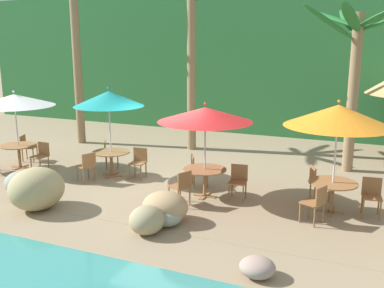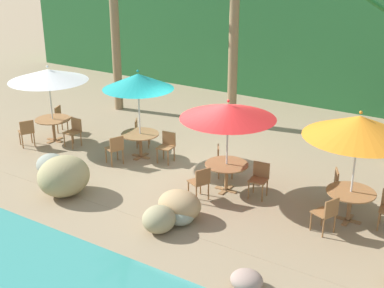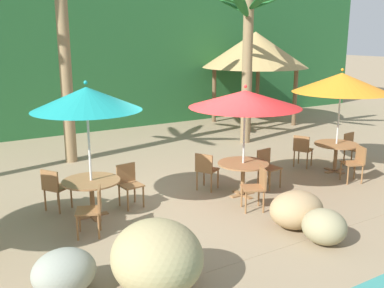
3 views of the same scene
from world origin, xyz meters
TOP-DOWN VIEW (x-y plane):
  - ground_plane at (0.00, 0.00)m, footprint 120.00×120.00m
  - terrace_deck at (0.00, 0.00)m, footprint 18.00×5.20m
  - foliage_backdrop at (0.00, 9.00)m, footprint 28.00×2.40m
  - rock_seawall at (2.97, -2.43)m, footprint 16.43×2.72m
  - umbrella_white at (-5.15, -0.11)m, footprint 2.42×2.42m
  - dining_table_white at (-5.15, -0.11)m, footprint 1.10×1.10m
  - chair_white_seaward at (-4.30, -0.06)m, footprint 0.44×0.45m
  - chair_white_inland at (-5.56, 0.65)m, footprint 0.56×0.55m
  - umbrella_teal at (-2.01, 0.31)m, footprint 2.02×2.02m
  - dining_table_teal at (-2.01, 0.31)m, footprint 1.10×1.10m
  - chair_teal_seaward at (-1.17, 0.47)m, footprint 0.46×0.46m
  - chair_teal_inland at (-2.54, 0.98)m, footprint 0.59×0.58m
  - chair_teal_left at (-2.26, -0.51)m, footprint 0.56×0.56m
  - umbrella_red at (1.18, -0.27)m, footprint 2.37×2.37m
  - dining_table_red at (1.18, -0.27)m, footprint 1.10×1.10m
  - chair_red_seaward at (2.02, -0.09)m, footprint 0.46×0.47m
  - chair_red_inland at (0.67, 0.41)m, footprint 0.58×0.58m
  - chair_red_left at (0.91, -1.08)m, footprint 0.56×0.56m
  - umbrella_orange at (4.28, -0.13)m, footprint 2.39×2.39m
  - dining_table_orange at (4.28, -0.13)m, footprint 1.10×1.10m
  - chair_orange_seaward at (5.12, 0.05)m, footprint 0.47×0.47m
  - chair_orange_inland at (3.84, 0.59)m, footprint 0.57×0.56m
  - chair_orange_left at (4.03, -0.95)m, footprint 0.56×0.55m
  - palm_tree_nearest at (-5.62, 3.64)m, footprint 3.38×3.44m
  - palm_tree_second at (-1.21, 4.35)m, footprint 3.54×3.74m
  - palm_tree_third at (4.35, 3.65)m, footprint 3.40×3.54m

SIDE VIEW (x-z plane):
  - ground_plane at x=0.00m, z-range 0.00..0.00m
  - terrace_deck at x=0.00m, z-range 0.00..0.01m
  - rock_seawall at x=2.97m, z-range -0.11..0.90m
  - chair_white_seaward at x=-4.30m, z-range 0.08..0.95m
  - chair_white_inland at x=-5.56m, z-range 0.08..0.95m
  - chair_teal_seaward at x=-1.17m, z-range 0.08..0.95m
  - chair_teal_inland at x=-2.54m, z-range 0.08..0.95m
  - chair_teal_left at x=-2.26m, z-range 0.08..0.95m
  - chair_red_seaward at x=2.02m, z-range 0.08..0.95m
  - chair_red_inland at x=0.67m, z-range 0.08..0.95m
  - chair_red_left at x=0.91m, z-range 0.08..0.95m
  - chair_orange_seaward at x=5.12m, z-range 0.08..0.95m
  - chair_orange_inland at x=3.84m, z-range 0.08..0.95m
  - chair_orange_left at x=4.03m, z-range 0.08..0.95m
  - dining_table_white at x=-5.15m, z-range 0.24..0.98m
  - dining_table_teal at x=-2.01m, z-range 0.24..0.98m
  - dining_table_red at x=1.18m, z-range 0.24..0.98m
  - dining_table_orange at x=4.28m, z-range 0.24..0.98m
  - umbrella_red at x=1.18m, z-range 0.91..3.34m
  - umbrella_white at x=-5.15m, z-range 0.92..3.36m
  - umbrella_orange at x=4.28m, z-range 0.96..3.60m
  - umbrella_teal at x=-2.01m, z-range 0.98..3.61m
  - foliage_backdrop at x=0.00m, z-range 0.00..6.00m
  - palm_tree_third at x=4.35m, z-range 1.03..6.00m
  - palm_tree_second at x=-1.21m, z-range 0.99..7.26m
  - palm_tree_nearest at x=-5.62m, z-range 1.29..8.51m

